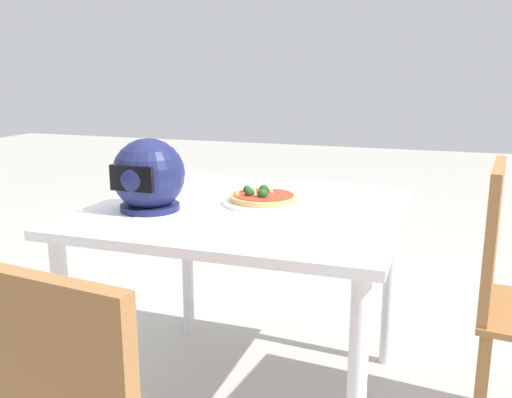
{
  "coord_description": "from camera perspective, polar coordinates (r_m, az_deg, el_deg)",
  "views": [
    {
      "loc": [
        -0.61,
        1.69,
        1.17
      ],
      "look_at": [
        -0.02,
        -0.02,
        0.75
      ],
      "focal_mm": 38.59,
      "sensor_mm": 36.0,
      "label": 1
    }
  ],
  "objects": [
    {
      "name": "dining_table",
      "position": [
        1.88,
        -0.81,
        -3.22
      ],
      "size": [
        1.01,
        0.97,
        0.73
      ],
      "color": "white",
      "rests_on": "ground"
    },
    {
      "name": "pizza",
      "position": [
        1.88,
        0.72,
        0.24
      ],
      "size": [
        0.23,
        0.23,
        0.05
      ],
      "color": "tan",
      "rests_on": "pizza_plate"
    },
    {
      "name": "drinking_glass",
      "position": [
        2.16,
        -9.41,
        2.91
      ],
      "size": [
        0.07,
        0.07,
        0.13
      ],
      "primitive_type": "cylinder",
      "color": "silver",
      "rests_on": "dining_table"
    },
    {
      "name": "pizza_plate",
      "position": [
        1.88,
        0.81,
        -0.31
      ],
      "size": [
        0.28,
        0.28,
        0.01
      ],
      "primitive_type": "cylinder",
      "color": "white",
      "rests_on": "dining_table"
    },
    {
      "name": "motorcycle_helmet",
      "position": [
        1.81,
        -11.08,
        2.32
      ],
      "size": [
        0.23,
        0.23,
        0.23
      ],
      "color": "#191E4C",
      "rests_on": "dining_table"
    },
    {
      "name": "ground_plane",
      "position": [
        2.15,
        -0.75,
        -19.95
      ],
      "size": [
        14.0,
        14.0,
        0.0
      ],
      "primitive_type": "plane",
      "color": "#B2ADA3"
    }
  ]
}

